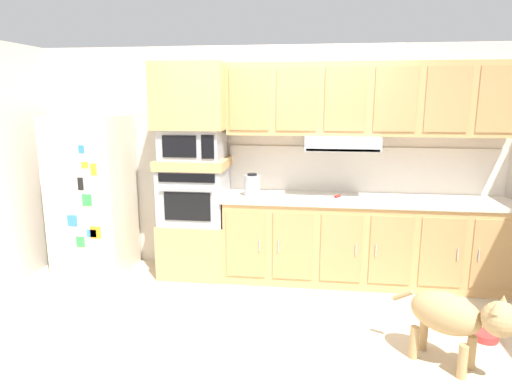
{
  "coord_description": "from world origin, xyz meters",
  "views": [
    {
      "loc": [
        0.37,
        -3.9,
        1.94
      ],
      "look_at": [
        -0.18,
        0.25,
        1.06
      ],
      "focal_mm": 31.26,
      "sensor_mm": 36.0,
      "label": 1
    }
  ],
  "objects": [
    {
      "name": "electric_kettle",
      "position": [
        -0.28,
        0.7,
        1.03
      ],
      "size": [
        0.17,
        0.17,
        0.24
      ],
      "color": "#A8AAAF",
      "rests_on": "countertop_slab"
    },
    {
      "name": "ground_plane",
      "position": [
        0.0,
        0.0,
        0.0
      ],
      "size": [
        9.6,
        9.6,
        0.0
      ],
      "primitive_type": "plane",
      "color": "beige"
    },
    {
      "name": "lower_cabinet_run",
      "position": [
        0.9,
        0.75,
        0.44
      ],
      "size": [
        2.92,
        0.63,
        0.88
      ],
      "color": "tan",
      "rests_on": "ground"
    },
    {
      "name": "appliance_upper_cabinet",
      "position": [
        -0.93,
        0.75,
        1.96
      ],
      "size": [
        0.74,
        0.62,
        0.68
      ],
      "primitive_type": "cube",
      "color": "tan",
      "rests_on": "microwave"
    },
    {
      "name": "microwave",
      "position": [
        -0.93,
        0.75,
        1.46
      ],
      "size": [
        0.64,
        0.54,
        0.32
      ],
      "color": "#A8AAAF",
      "rests_on": "appliance_mid_shelf"
    },
    {
      "name": "countertop_slab",
      "position": [
        0.9,
        0.75,
        0.9
      ],
      "size": [
        2.96,
        0.64,
        0.04
      ],
      "primitive_type": "cube",
      "color": "beige",
      "rests_on": "lower_cabinet_run"
    },
    {
      "name": "back_kitchen_wall",
      "position": [
        0.0,
        1.11,
        1.25
      ],
      "size": [
        6.2,
        0.12,
        2.5
      ],
      "primitive_type": "cube",
      "color": "beige",
      "rests_on": "ground"
    },
    {
      "name": "upper_cabinet_with_hood",
      "position": [
        0.88,
        0.87,
        1.9
      ],
      "size": [
        2.92,
        0.48,
        0.88
      ],
      "color": "tan",
      "rests_on": "backsplash_panel"
    },
    {
      "name": "refrigerator",
      "position": [
        -2.08,
        0.68,
        0.88
      ],
      "size": [
        0.76,
        0.73,
        1.76
      ],
      "color": "silver",
      "rests_on": "ground"
    },
    {
      "name": "backsplash_panel",
      "position": [
        0.9,
        1.04,
        1.17
      ],
      "size": [
        2.96,
        0.02,
        0.5
      ],
      "primitive_type": "cube",
      "color": "silver",
      "rests_on": "countertop_slab"
    },
    {
      "name": "dog",
      "position": [
        1.41,
        -0.8,
        0.41
      ],
      "size": [
        0.81,
        0.64,
        0.63
      ],
      "rotation": [
        0.0,
        0.0,
        -0.64
      ],
      "color": "tan",
      "rests_on": "ground"
    },
    {
      "name": "built_in_oven",
      "position": [
        -0.93,
        0.75,
        0.9
      ],
      "size": [
        0.7,
        0.62,
        0.6
      ],
      "color": "#A8AAAF",
      "rests_on": "oven_base_cabinet"
    },
    {
      "name": "appliance_mid_shelf",
      "position": [
        -0.93,
        0.75,
        1.25
      ],
      "size": [
        0.74,
        0.62,
        0.1
      ],
      "primitive_type": "cube",
      "color": "tan",
      "rests_on": "built_in_oven"
    },
    {
      "name": "oven_base_cabinet",
      "position": [
        -0.93,
        0.75,
        0.3
      ],
      "size": [
        0.74,
        0.62,
        0.6
      ],
      "primitive_type": "cube",
      "color": "tan",
      "rests_on": "ground"
    },
    {
      "name": "screwdriver",
      "position": [
        0.63,
        0.73,
        0.93
      ],
      "size": [
        0.17,
        0.16,
        0.03
      ],
      "color": "red",
      "rests_on": "countertop_slab"
    },
    {
      "name": "dog_food_bowl",
      "position": [
        1.8,
        -0.36,
        0.03
      ],
      "size": [
        0.2,
        0.2,
        0.06
      ],
      "color": "red",
      "rests_on": "ground"
    }
  ]
}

